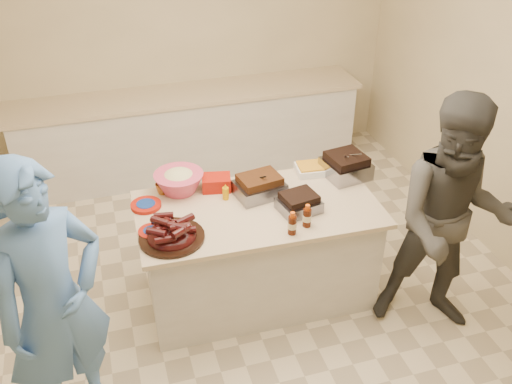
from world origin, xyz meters
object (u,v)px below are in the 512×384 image
object	(u,v)px
bbq_bottle_b	(307,226)
rib_platter	(172,239)
coleslaw_bowl	(180,191)
guest_gray	(430,318)
mustard_bottle	(226,199)
plastic_cup	(162,193)
bbq_bottle_a	(292,233)
roasting_pan	(345,176)
island	(258,293)

from	to	relation	value
bbq_bottle_b	rib_platter	bearing A→B (deg)	172.59
coleslaw_bowl	guest_gray	xyz separation A→B (m)	(1.69, -1.03, -0.84)
mustard_bottle	guest_gray	bearing A→B (deg)	-30.55
plastic_cup	bbq_bottle_a	bearing A→B (deg)	-44.58
roasting_pan	mustard_bottle	world-z (taller)	same
coleslaw_bowl	mustard_bottle	distance (m)	0.37
island	rib_platter	xyz separation A→B (m)	(-0.66, -0.20, 0.84)
coleslaw_bowl	island	bearing A→B (deg)	-37.02
island	plastic_cup	distance (m)	1.12
coleslaw_bowl	mustard_bottle	size ratio (longest dim) A/B	2.89
bbq_bottle_a	guest_gray	xyz separation A→B (m)	(1.06, -0.27, -0.84)
plastic_cup	coleslaw_bowl	bearing A→B (deg)	-1.54
island	bbq_bottle_a	distance (m)	0.92
coleslaw_bowl	plastic_cup	bearing A→B (deg)	178.46
bbq_bottle_a	plastic_cup	xyz separation A→B (m)	(-0.77, 0.76, 0.00)
island	plastic_cup	world-z (taller)	plastic_cup
roasting_pan	mustard_bottle	distance (m)	0.99
mustard_bottle	plastic_cup	bearing A→B (deg)	154.34
bbq_bottle_a	rib_platter	bearing A→B (deg)	167.71
coleslaw_bowl	guest_gray	distance (m)	2.15
rib_platter	plastic_cup	bearing A→B (deg)	87.58
bbq_bottle_b	guest_gray	size ratio (longest dim) A/B	0.10
island	bbq_bottle_b	bearing A→B (deg)	-49.67
bbq_bottle_b	guest_gray	distance (m)	1.29
guest_gray	bbq_bottle_b	bearing A→B (deg)	-175.85
bbq_bottle_a	plastic_cup	distance (m)	1.08
mustard_bottle	rib_platter	bearing A→B (deg)	-141.40
rib_platter	coleslaw_bowl	xyz separation A→B (m)	(0.16, 0.58, 0.00)
rib_platter	guest_gray	xyz separation A→B (m)	(1.85, -0.44, -0.84)
rib_platter	roasting_pan	distance (m)	1.52
bbq_bottle_b	mustard_bottle	distance (m)	0.67
coleslaw_bowl	rib_platter	bearing A→B (deg)	-105.21
island	bbq_bottle_b	world-z (taller)	bbq_bottle_b
island	guest_gray	world-z (taller)	island
rib_platter	roasting_pan	world-z (taller)	rib_platter
bbq_bottle_b	bbq_bottle_a	bearing A→B (deg)	-157.37
mustard_bottle	roasting_pan	bearing A→B (deg)	3.38
island	coleslaw_bowl	xyz separation A→B (m)	(-0.51, 0.38, 0.84)
roasting_pan	guest_gray	world-z (taller)	roasting_pan
island	roasting_pan	distance (m)	1.17
rib_platter	roasting_pan	size ratio (longest dim) A/B	1.39
island	bbq_bottle_a	bearing A→B (deg)	-69.37
roasting_pan	bbq_bottle_b	distance (m)	0.77
rib_platter	bbq_bottle_a	bearing A→B (deg)	-12.29
bbq_bottle_b	guest_gray	xyz separation A→B (m)	(0.93, -0.33, -0.84)
bbq_bottle_a	roasting_pan	bearing A→B (deg)	42.26
island	mustard_bottle	xyz separation A→B (m)	(-0.20, 0.17, 0.84)
roasting_pan	coleslaw_bowl	xyz separation A→B (m)	(-1.30, 0.15, 0.00)
island	guest_gray	bearing A→B (deg)	-26.95
coleslaw_bowl	bbq_bottle_b	size ratio (longest dim) A/B	2.17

